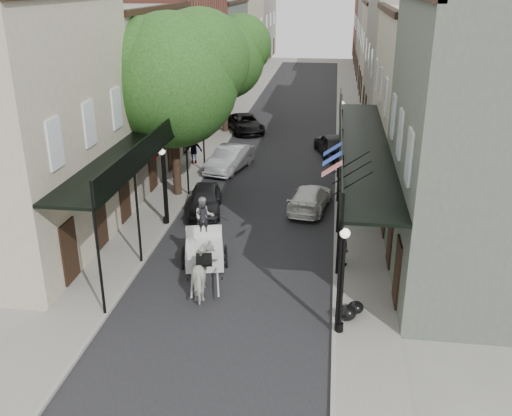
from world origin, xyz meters
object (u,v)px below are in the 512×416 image
(carriage, at_px, (204,235))
(lamppost_left, at_px, (164,185))
(lamppost_right_far, at_px, (341,129))
(pedestrian_sidewalk_left, at_px, (193,148))
(car_right_far, at_px, (332,144))
(tree_far, at_px, (229,55))
(pedestrian_sidewalk_right, at_px, (342,247))
(horse, at_px, (204,272))
(car_left_near, at_px, (205,200))
(lamppost_right_near, at_px, (342,280))
(tree_near, at_px, (180,75))
(car_left_far, at_px, (245,123))
(car_left_mid, at_px, (229,159))
(car_right_near, at_px, (310,198))
(pedestrian_walking, at_px, (204,217))

(carriage, bearing_deg, lamppost_left, 115.50)
(lamppost_right_far, height_order, pedestrian_sidewalk_left, lamppost_right_far)
(pedestrian_sidewalk_left, height_order, car_right_far, pedestrian_sidewalk_left)
(tree_far, distance_m, pedestrian_sidewalk_right, 23.51)
(horse, relative_size, car_left_near, 0.54)
(lamppost_right_near, height_order, lamppost_right_far, same)
(carriage, bearing_deg, car_right_far, 59.76)
(tree_far, distance_m, lamppost_right_near, 27.74)
(tree_near, xyz_separation_m, tree_far, (-0.05, 14.00, -0.65))
(horse, xyz_separation_m, pedestrian_sidewalk_left, (-4.18, 15.57, 0.18))
(pedestrian_sidewalk_right, bearing_deg, car_left_far, -4.80)
(horse, relative_size, car_right_far, 0.48)
(car_left_mid, bearing_deg, car_right_near, -33.96)
(car_left_far, xyz_separation_m, car_right_far, (6.70, -5.38, 0.07))
(tree_far, height_order, car_right_far, tree_far)
(tree_far, height_order, car_left_near, tree_far)
(car_left_near, xyz_separation_m, car_left_mid, (0.00, 6.88, 0.08))
(pedestrian_sidewalk_left, distance_m, car_left_near, 8.07)
(car_left_far, bearing_deg, tree_near, -116.24)
(pedestrian_sidewalk_right, bearing_deg, tree_far, -1.92)
(tree_far, height_order, car_left_mid, tree_far)
(tree_near, height_order, car_left_far, tree_near)
(carriage, bearing_deg, lamppost_right_far, 57.03)
(car_left_near, bearing_deg, tree_far, 86.34)
(lamppost_right_far, bearing_deg, lamppost_left, -124.35)
(car_left_mid, bearing_deg, lamppost_right_near, -54.15)
(car_left_far, bearing_deg, lamppost_left, -114.93)
(carriage, relative_size, car_left_far, 0.62)
(pedestrian_sidewalk_left, relative_size, pedestrian_sidewalk_right, 1.21)
(tree_near, relative_size, tree_far, 1.12)
(pedestrian_sidewalk_left, height_order, pedestrian_sidewalk_right, pedestrian_sidewalk_left)
(carriage, distance_m, pedestrian_walking, 2.33)
(lamppost_right_near, relative_size, lamppost_left, 1.00)
(tree_near, relative_size, lamppost_left, 2.60)
(pedestrian_walking, height_order, car_right_far, pedestrian_walking)
(pedestrian_sidewalk_left, bearing_deg, lamppost_right_near, 85.38)
(tree_far, bearing_deg, car_left_near, -84.23)
(lamppost_right_near, relative_size, car_left_mid, 0.82)
(tree_near, bearing_deg, car_right_near, -9.83)
(pedestrian_sidewalk_left, relative_size, car_right_far, 0.44)
(tree_far, distance_m, car_left_far, 5.30)
(lamppost_left, relative_size, pedestrian_walking, 1.93)
(tree_far, distance_m, carriage, 22.15)
(car_left_near, bearing_deg, pedestrian_sidewalk_left, 98.31)
(pedestrian_sidewalk_right, relative_size, car_right_far, 0.36)
(lamppost_right_near, bearing_deg, pedestrian_walking, 131.17)
(lamppost_left, distance_m, pedestrian_walking, 2.58)
(car_left_mid, relative_size, car_right_far, 1.03)
(carriage, relative_size, car_left_near, 0.76)
(lamppost_left, xyz_separation_m, pedestrian_sidewalk_right, (8.30, -3.20, -1.14))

